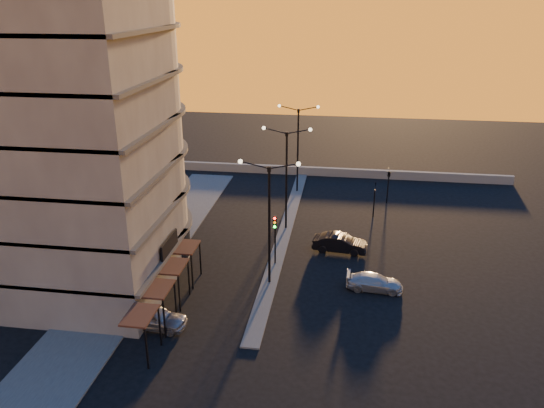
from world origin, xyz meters
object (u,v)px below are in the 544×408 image
(traffic_light_main, at_px, (275,232))
(car_hatchback, at_px, (154,317))
(streetlamp_mid, at_px, (286,171))
(car_sedan, at_px, (340,243))
(car_wagon, at_px, (374,282))

(traffic_light_main, distance_m, car_hatchback, 11.70)
(streetlamp_mid, relative_size, car_sedan, 2.12)
(car_wagon, bearing_deg, streetlamp_mid, 41.36)
(traffic_light_main, xyz_separation_m, car_wagon, (7.67, -2.64, -2.30))
(streetlamp_mid, height_order, car_hatchback, streetlamp_mid)
(car_sedan, bearing_deg, car_hatchback, 143.40)
(car_wagon, bearing_deg, traffic_light_main, 74.23)
(streetlamp_mid, height_order, car_wagon, streetlamp_mid)
(car_hatchback, bearing_deg, car_sedan, -37.96)
(car_hatchback, relative_size, car_sedan, 0.95)
(streetlamp_mid, xyz_separation_m, car_hatchback, (-6.50, -16.61, -4.86))
(car_sedan, bearing_deg, streetlamp_mid, 57.72)
(traffic_light_main, relative_size, car_wagon, 1.04)
(streetlamp_mid, distance_m, car_hatchback, 18.49)
(streetlamp_mid, bearing_deg, car_wagon, -51.86)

